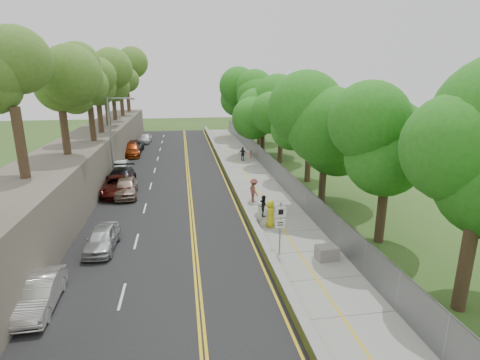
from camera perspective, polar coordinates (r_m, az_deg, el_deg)
The scene contains 26 objects.
ground at distance 24.28m, azimuth 1.77°, elevation -8.29°, with size 140.00×140.00×0.00m, color #33511E.
road at distance 38.11m, azimuth -10.45°, elevation 0.44°, with size 11.20×66.00×0.04m, color black.
sidewalk at distance 38.67m, azimuth 1.40°, elevation 0.93°, with size 4.20×66.00×0.05m, color gray.
jersey_barrier at distance 38.27m, azimuth -1.99°, elevation 1.19°, with size 0.42×66.00×0.60m, color #B3D038.
rock_embankment at distance 38.77m, azimuth -22.65°, elevation 2.75°, with size 5.00×66.00×4.00m, color #595147.
chainlink_fence at distance 38.86m, azimuth 4.46°, elevation 2.44°, with size 0.04×66.00×2.00m, color slate.
trees_embankment at distance 37.85m, azimuth -23.28°, elevation 15.42°, with size 6.40×66.00×13.00m, color #54822B, non-canonical shape.
trees_fenceside at distance 38.56m, azimuth 8.12°, elevation 11.26°, with size 7.00×66.00×14.00m, color #2E851E, non-canonical shape.
streetlight at distance 36.72m, azimuth -18.81°, elevation 6.66°, with size 2.52×0.22×8.00m.
signpost at distance 21.03m, azimuth 6.17°, elevation -6.47°, with size 0.62×0.09×3.10m.
construction_barrel at distance 46.21m, azimuth 1.42°, elevation 3.96°, with size 0.54×0.54×0.88m, color #C35420.
concrete_block at distance 21.53m, azimuth 13.08°, elevation -10.74°, with size 1.13×0.84×0.75m, color slate.
car_0 at distance 23.43m, azimuth -20.27°, elevation -8.34°, with size 1.58×3.93×1.34m, color silver.
car_1 at distance 19.07m, azimuth -28.37°, elevation -15.02°, with size 1.44×4.12×1.36m, color silver.
car_2 at distance 33.63m, azimuth -18.09°, elevation -0.76°, with size 2.51×5.45×1.51m, color #511511.
car_3 at distance 35.42m, azimuth -17.74°, elevation 0.21°, with size 2.33×5.73×1.66m, color black.
car_4 at distance 32.81m, azimuth -17.01°, elevation -1.04°, with size 1.83×4.54×1.55m, color gray.
car_5 at distance 39.98m, azimuth -17.92°, elevation 1.73°, with size 1.52×4.35×1.43m, color silver.
car_6 at distance 51.28m, azimuth -16.02°, elevation 4.82°, with size 2.35×5.09×1.42m, color black.
car_7 at distance 49.37m, azimuth -16.28°, elevation 4.50°, with size 2.22×5.47×1.59m, color maroon.
car_8 at distance 58.34m, azimuth -14.25°, elevation 6.18°, with size 1.65×4.10×1.40m, color white.
painter_0 at distance 25.10m, azimuth 4.64°, elevation -5.11°, with size 0.90×0.59×1.85m, color yellow.
painter_1 at distance 24.96m, azimuth 3.06°, elevation -5.28°, with size 0.65×0.43×1.78m, color beige.
painter_2 at distance 26.99m, azimuth 3.64°, elevation -3.91°, with size 0.75×0.59×1.55m, color black.
painter_3 at distance 29.90m, azimuth 2.12°, elevation -1.57°, with size 1.23×0.71×1.91m, color brown.
person_far at distance 44.41m, azimuth 0.43°, elevation 3.99°, with size 0.96×0.40×1.65m, color black.
Camera 1 is at (-4.16, -21.80, 9.84)m, focal length 28.00 mm.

